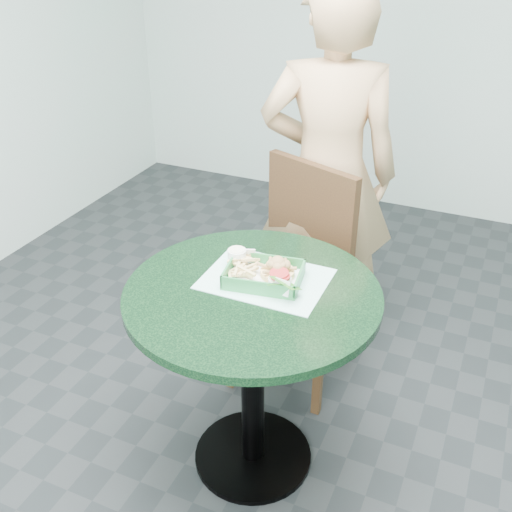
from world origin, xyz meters
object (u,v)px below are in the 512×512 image
at_px(dining_chair, 300,261).
at_px(food_basket, 264,282).
at_px(diner_person, 329,157).
at_px(crab_sandwich, 278,273).
at_px(cafe_table, 253,337).
at_px(sauce_ramekin, 242,257).

xyz_separation_m(dining_chair, food_basket, (0.07, -0.55, 0.23)).
distance_m(diner_person, crab_sandwich, 0.81).
bearing_deg(dining_chair, cafe_table, -63.95).
bearing_deg(sauce_ramekin, diner_person, 85.04).
height_order(cafe_table, diner_person, diner_person).
bearing_deg(dining_chair, diner_person, 106.38).
bearing_deg(dining_chair, sauce_ramekin, -74.19).
xyz_separation_m(diner_person, food_basket, (0.05, -0.82, -0.15)).
distance_m(cafe_table, sauce_ramekin, 0.28).
relative_size(dining_chair, crab_sandwich, 8.25).
height_order(cafe_table, sauce_ramekin, sauce_ramekin).
distance_m(cafe_table, crab_sandwich, 0.24).
bearing_deg(diner_person, cafe_table, 76.57).
height_order(dining_chair, food_basket, dining_chair).
distance_m(dining_chair, food_basket, 0.61).
distance_m(crab_sandwich, sauce_ramekin, 0.16).
xyz_separation_m(cafe_table, diner_person, (-0.03, 0.88, 0.33)).
bearing_deg(dining_chair, food_basket, -62.06).
relative_size(food_basket, sauce_ramekin, 3.87).
relative_size(food_basket, crab_sandwich, 2.17).
bearing_deg(crab_sandwich, dining_chair, 101.49).
height_order(food_basket, sauce_ramekin, sauce_ramekin).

